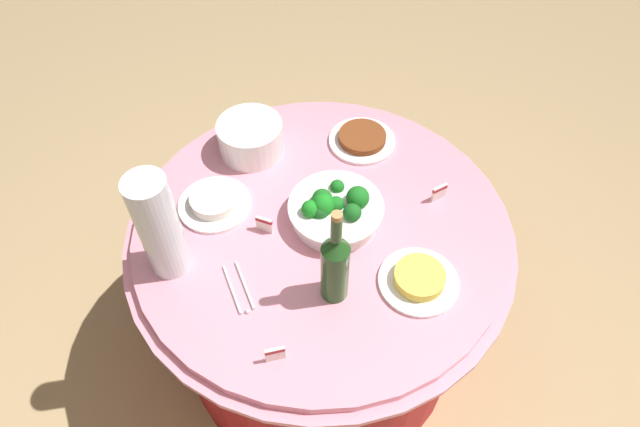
# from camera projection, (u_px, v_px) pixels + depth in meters

# --- Properties ---
(ground_plane) EXTENTS (6.00, 6.00, 0.00)m
(ground_plane) POSITION_uv_depth(u_px,v_px,m) (320.00, 338.00, 2.25)
(ground_plane) COLOR tan
(buffet_table) EXTENTS (1.16, 1.16, 0.74)m
(buffet_table) POSITION_uv_depth(u_px,v_px,m) (320.00, 288.00, 1.95)
(buffet_table) COLOR maroon
(buffet_table) RESTS_ON ground_plane
(broccoli_bowl) EXTENTS (0.28, 0.28, 0.12)m
(broccoli_bowl) POSITION_uv_depth(u_px,v_px,m) (335.00, 209.00, 1.65)
(broccoli_bowl) COLOR white
(broccoli_bowl) RESTS_ON buffet_table
(plate_stack) EXTENTS (0.21, 0.21, 0.11)m
(plate_stack) POSITION_uv_depth(u_px,v_px,m) (251.00, 138.00, 1.82)
(plate_stack) COLOR white
(plate_stack) RESTS_ON buffet_table
(wine_bottle) EXTENTS (0.07, 0.07, 0.34)m
(wine_bottle) POSITION_uv_depth(u_px,v_px,m) (335.00, 265.00, 1.42)
(wine_bottle) COLOR #1E491B
(wine_bottle) RESTS_ON buffet_table
(decorative_fruit_vase) EXTENTS (0.11, 0.11, 0.34)m
(decorative_fruit_vase) POSITION_uv_depth(u_px,v_px,m) (161.00, 231.00, 1.47)
(decorative_fruit_vase) COLOR silver
(decorative_fruit_vase) RESTS_ON buffet_table
(serving_tongs) EXTENTS (0.11, 0.16, 0.01)m
(serving_tongs) POSITION_uv_depth(u_px,v_px,m) (239.00, 289.00, 1.53)
(serving_tongs) COLOR silver
(serving_tongs) RESTS_ON buffet_table
(food_plate_rice) EXTENTS (0.22, 0.22, 0.04)m
(food_plate_rice) POSITION_uv_depth(u_px,v_px,m) (214.00, 202.00, 1.70)
(food_plate_rice) COLOR white
(food_plate_rice) RESTS_ON buffet_table
(food_plate_fried_egg) EXTENTS (0.22, 0.22, 0.04)m
(food_plate_fried_egg) POSITION_uv_depth(u_px,v_px,m) (419.00, 279.00, 1.53)
(food_plate_fried_egg) COLOR white
(food_plate_fried_egg) RESTS_ON buffet_table
(food_plate_stir_fry) EXTENTS (0.22, 0.22, 0.03)m
(food_plate_stir_fry) POSITION_uv_depth(u_px,v_px,m) (362.00, 139.00, 1.87)
(food_plate_stir_fry) COLOR white
(food_plate_stir_fry) RESTS_ON buffet_table
(label_placard_front) EXTENTS (0.05, 0.02, 0.05)m
(label_placard_front) POSITION_uv_depth(u_px,v_px,m) (264.00, 224.00, 1.63)
(label_placard_front) COLOR white
(label_placard_front) RESTS_ON buffet_table
(label_placard_mid) EXTENTS (0.05, 0.02, 0.05)m
(label_placard_mid) POSITION_uv_depth(u_px,v_px,m) (275.00, 354.00, 1.38)
(label_placard_mid) COLOR white
(label_placard_mid) RESTS_ON buffet_table
(label_placard_rear) EXTENTS (0.05, 0.03, 0.05)m
(label_placard_rear) POSITION_uv_depth(u_px,v_px,m) (439.00, 192.00, 1.71)
(label_placard_rear) COLOR white
(label_placard_rear) RESTS_ON buffet_table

